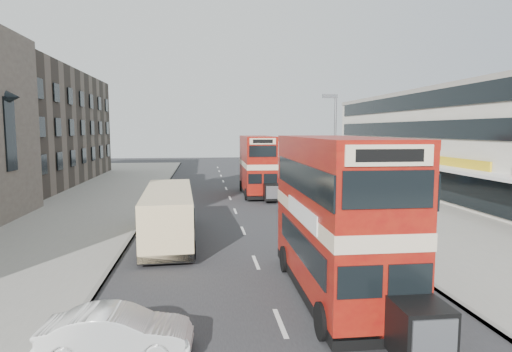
{
  "coord_description": "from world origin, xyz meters",
  "views": [
    {
      "loc": [
        -2.25,
        -10.23,
        5.79
      ],
      "look_at": [
        -0.18,
        6.45,
        3.98
      ],
      "focal_mm": 30.31,
      "sensor_mm": 36.0,
      "label": 1
    }
  ],
  "objects_px": {
    "car_right_a": "(333,216)",
    "pedestrian_near": "(378,211)",
    "cyclist": "(298,198)",
    "car_right_c": "(282,182)",
    "street_lamp": "(334,145)",
    "pedestrian_far": "(309,176)",
    "bus_second": "(257,165)",
    "coach": "(169,213)",
    "bus_main": "(337,216)",
    "car_left_front": "(117,333)",
    "car_right_b": "(310,202)"
  },
  "relations": [
    {
      "from": "car_right_a",
      "to": "pedestrian_near",
      "type": "height_order",
      "value": "pedestrian_near"
    },
    {
      "from": "car_right_a",
      "to": "cyclist",
      "type": "xyz_separation_m",
      "value": [
        -0.63,
        6.67,
        0.09
      ]
    },
    {
      "from": "car_right_c",
      "to": "pedestrian_near",
      "type": "relative_size",
      "value": 2.53
    },
    {
      "from": "street_lamp",
      "to": "pedestrian_near",
      "type": "bearing_deg",
      "value": -68.84
    },
    {
      "from": "car_right_c",
      "to": "pedestrian_far",
      "type": "relative_size",
      "value": 2.15
    },
    {
      "from": "car_right_a",
      "to": "pedestrian_far",
      "type": "bearing_deg",
      "value": 164.34
    },
    {
      "from": "pedestrian_near",
      "to": "bus_second",
      "type": "bearing_deg",
      "value": -82.65
    },
    {
      "from": "pedestrian_far",
      "to": "cyclist",
      "type": "xyz_separation_m",
      "value": [
        -3.62,
        -11.1,
        -0.32
      ]
    },
    {
      "from": "pedestrian_far",
      "to": "coach",
      "type": "bearing_deg",
      "value": -131.73
    },
    {
      "from": "street_lamp",
      "to": "pedestrian_far",
      "type": "relative_size",
      "value": 4.23
    },
    {
      "from": "car_right_c",
      "to": "pedestrian_far",
      "type": "height_order",
      "value": "pedestrian_far"
    },
    {
      "from": "bus_main",
      "to": "car_right_a",
      "type": "bearing_deg",
      "value": -106.27
    },
    {
      "from": "bus_main",
      "to": "car_left_front",
      "type": "bearing_deg",
      "value": 26.26
    },
    {
      "from": "bus_second",
      "to": "pedestrian_near",
      "type": "distance_m",
      "value": 14.71
    },
    {
      "from": "bus_second",
      "to": "car_right_a",
      "type": "xyz_separation_m",
      "value": [
        2.81,
        -13.54,
        -1.96
      ]
    },
    {
      "from": "pedestrian_far",
      "to": "car_right_a",
      "type": "bearing_deg",
      "value": -108.73
    },
    {
      "from": "pedestrian_far",
      "to": "cyclist",
      "type": "height_order",
      "value": "cyclist"
    },
    {
      "from": "car_right_c",
      "to": "car_right_b",
      "type": "bearing_deg",
      "value": -5.95
    },
    {
      "from": "street_lamp",
      "to": "bus_second",
      "type": "distance_m",
      "value": 10.56
    },
    {
      "from": "street_lamp",
      "to": "car_right_a",
      "type": "bearing_deg",
      "value": -106.4
    },
    {
      "from": "car_right_c",
      "to": "cyclist",
      "type": "distance_m",
      "value": 10.55
    },
    {
      "from": "bus_second",
      "to": "car_right_b",
      "type": "bearing_deg",
      "value": 109.82
    },
    {
      "from": "street_lamp",
      "to": "pedestrian_far",
      "type": "distance_m",
      "value": 14.37
    },
    {
      "from": "coach",
      "to": "pedestrian_near",
      "type": "xyz_separation_m",
      "value": [
        12.12,
        1.67,
        -0.5
      ]
    },
    {
      "from": "street_lamp",
      "to": "car_right_a",
      "type": "distance_m",
      "value": 5.84
    },
    {
      "from": "bus_main",
      "to": "pedestrian_far",
      "type": "distance_m",
      "value": 28.53
    },
    {
      "from": "car_right_b",
      "to": "bus_second",
      "type": "bearing_deg",
      "value": -161.23
    },
    {
      "from": "car_right_b",
      "to": "cyclist",
      "type": "relative_size",
      "value": 2.01
    },
    {
      "from": "street_lamp",
      "to": "cyclist",
      "type": "relative_size",
      "value": 3.69
    },
    {
      "from": "bus_main",
      "to": "coach",
      "type": "xyz_separation_m",
      "value": [
        -6.37,
        8.42,
        -1.35
      ]
    },
    {
      "from": "car_right_a",
      "to": "pedestrian_near",
      "type": "relative_size",
      "value": 2.96
    },
    {
      "from": "street_lamp",
      "to": "pedestrian_near",
      "type": "relative_size",
      "value": 4.98
    },
    {
      "from": "car_right_a",
      "to": "car_right_c",
      "type": "relative_size",
      "value": 1.17
    },
    {
      "from": "bus_second",
      "to": "pedestrian_near",
      "type": "height_order",
      "value": "bus_second"
    },
    {
      "from": "car_right_a",
      "to": "pedestrian_near",
      "type": "bearing_deg",
      "value": 84.2
    },
    {
      "from": "pedestrian_near",
      "to": "pedestrian_far",
      "type": "bearing_deg",
      "value": -105.74
    },
    {
      "from": "car_right_c",
      "to": "coach",
      "type": "bearing_deg",
      "value": -31.98
    },
    {
      "from": "car_left_front",
      "to": "pedestrian_near",
      "type": "distance_m",
      "value": 18.32
    },
    {
      "from": "bus_second",
      "to": "pedestrian_far",
      "type": "xyz_separation_m",
      "value": [
        5.79,
        4.23,
        -1.55
      ]
    },
    {
      "from": "street_lamp",
      "to": "bus_main",
      "type": "relative_size",
      "value": 0.83
    },
    {
      "from": "car_right_b",
      "to": "car_right_c",
      "type": "relative_size",
      "value": 1.07
    },
    {
      "from": "car_right_b",
      "to": "street_lamp",
      "type": "bearing_deg",
      "value": 37.45
    },
    {
      "from": "car_right_a",
      "to": "bus_main",
      "type": "bearing_deg",
      "value": -22.9
    },
    {
      "from": "car_right_b",
      "to": "pedestrian_near",
      "type": "height_order",
      "value": "pedestrian_near"
    },
    {
      "from": "car_right_a",
      "to": "cyclist",
      "type": "relative_size",
      "value": 2.2
    },
    {
      "from": "coach",
      "to": "car_left_front",
      "type": "height_order",
      "value": "coach"
    },
    {
      "from": "car_left_front",
      "to": "car_right_c",
      "type": "height_order",
      "value": "car_right_c"
    },
    {
      "from": "bus_main",
      "to": "bus_second",
      "type": "relative_size",
      "value": 1.06
    },
    {
      "from": "car_left_front",
      "to": "car_right_a",
      "type": "relative_size",
      "value": 0.78
    },
    {
      "from": "pedestrian_far",
      "to": "bus_second",
      "type": "bearing_deg",
      "value": -153.08
    }
  ]
}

